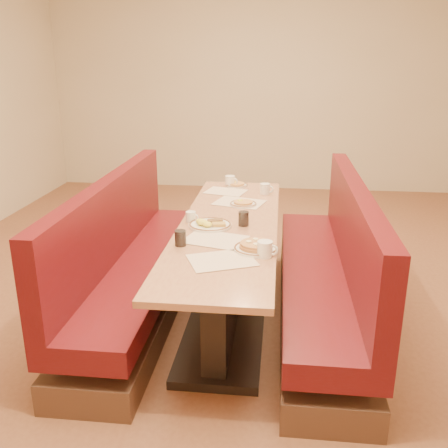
# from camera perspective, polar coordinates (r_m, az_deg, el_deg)

# --- Properties ---
(ground) EXTENTS (8.00, 8.00, 0.00)m
(ground) POSITION_cam_1_polar(r_m,az_deg,el_deg) (3.90, 0.51, -10.46)
(ground) COLOR #9E6647
(ground) RESTS_ON ground
(room_envelope) EXTENTS (6.04, 8.04, 2.82)m
(room_envelope) POSITION_cam_1_polar(r_m,az_deg,el_deg) (3.41, 0.61, 19.18)
(room_envelope) COLOR beige
(room_envelope) RESTS_ON ground
(diner_table) EXTENTS (0.70, 2.50, 0.75)m
(diner_table) POSITION_cam_1_polar(r_m,az_deg,el_deg) (3.74, 0.53, -5.44)
(diner_table) COLOR black
(diner_table) RESTS_ON ground
(booth_left) EXTENTS (0.55, 2.50, 1.05)m
(booth_left) POSITION_cam_1_polar(r_m,az_deg,el_deg) (3.88, -10.34, -5.03)
(booth_left) COLOR #4C3326
(booth_left) RESTS_ON ground
(booth_right) EXTENTS (0.55, 2.50, 1.05)m
(booth_right) POSITION_cam_1_polar(r_m,az_deg,el_deg) (3.75, 11.80, -6.02)
(booth_right) COLOR #4C3326
(booth_right) RESTS_ON ground
(placemat_near_left) EXTENTS (0.45, 0.39, 0.00)m
(placemat_near_left) POSITION_cam_1_polar(r_m,az_deg,el_deg) (3.28, -1.02, -1.77)
(placemat_near_left) COLOR beige
(placemat_near_left) RESTS_ON diner_table
(placemat_near_right) EXTENTS (0.46, 0.41, 0.00)m
(placemat_near_right) POSITION_cam_1_polar(r_m,az_deg,el_deg) (2.96, -0.25, -4.15)
(placemat_near_right) COLOR beige
(placemat_near_right) RESTS_ON diner_table
(placemat_far_left) EXTENTS (0.40, 0.34, 0.00)m
(placemat_far_left) POSITION_cam_1_polar(r_m,az_deg,el_deg) (4.45, 0.19, 3.73)
(placemat_far_left) COLOR beige
(placemat_far_left) RESTS_ON diner_table
(placemat_far_right) EXTENTS (0.46, 0.39, 0.00)m
(placemat_far_right) POSITION_cam_1_polar(r_m,az_deg,el_deg) (4.12, 1.76, 2.47)
(placemat_far_right) COLOR beige
(placemat_far_right) RESTS_ON diner_table
(pancake_plate) EXTENTS (0.27, 0.27, 0.06)m
(pancake_plate) POSITION_cam_1_polar(r_m,az_deg,el_deg) (3.11, 3.64, -2.65)
(pancake_plate) COLOR white
(pancake_plate) RESTS_ON diner_table
(eggs_plate) EXTENTS (0.30, 0.30, 0.06)m
(eggs_plate) POSITION_cam_1_polar(r_m,az_deg,el_deg) (3.53, -1.65, -0.04)
(eggs_plate) COLOR white
(eggs_plate) RESTS_ON diner_table
(extra_plate_mid) EXTENTS (0.22, 0.22, 0.04)m
(extra_plate_mid) POSITION_cam_1_polar(r_m,az_deg,el_deg) (4.05, 2.20, 2.36)
(extra_plate_mid) COLOR white
(extra_plate_mid) RESTS_ON diner_table
(extra_plate_far) EXTENTS (0.21, 0.21, 0.04)m
(extra_plate_far) POSITION_cam_1_polar(r_m,az_deg,el_deg) (4.65, 1.45, 4.51)
(extra_plate_far) COLOR white
(extra_plate_far) RESTS_ON diner_table
(coffee_mug_a) EXTENTS (0.13, 0.09, 0.10)m
(coffee_mug_a) POSITION_cam_1_polar(r_m,az_deg,el_deg) (3.01, 4.76, -2.85)
(coffee_mug_a) COLOR white
(coffee_mug_a) RESTS_ON diner_table
(coffee_mug_b) EXTENTS (0.10, 0.07, 0.08)m
(coffee_mug_b) POSITION_cam_1_polar(r_m,az_deg,el_deg) (3.64, -3.78, 0.84)
(coffee_mug_b) COLOR white
(coffee_mug_b) RESTS_ON diner_table
(coffee_mug_c) EXTENTS (0.12, 0.09, 0.09)m
(coffee_mug_c) POSITION_cam_1_polar(r_m,az_deg,el_deg) (4.39, 4.75, 4.05)
(coffee_mug_c) COLOR white
(coffee_mug_c) RESTS_ON diner_table
(coffee_mug_d) EXTENTS (0.12, 0.09, 0.10)m
(coffee_mug_d) POSITION_cam_1_polar(r_m,az_deg,el_deg) (4.65, 0.72, 4.95)
(coffee_mug_d) COLOR white
(coffee_mug_d) RESTS_ON diner_table
(soda_tumbler_near) EXTENTS (0.07, 0.07, 0.10)m
(soda_tumbler_near) POSITION_cam_1_polar(r_m,az_deg,el_deg) (3.19, -5.00, -1.61)
(soda_tumbler_near) COLOR black
(soda_tumbler_near) RESTS_ON diner_table
(soda_tumbler_mid) EXTENTS (0.08, 0.08, 0.10)m
(soda_tumbler_mid) POSITION_cam_1_polar(r_m,az_deg,el_deg) (3.55, 2.26, 0.62)
(soda_tumbler_mid) COLOR black
(soda_tumbler_mid) RESTS_ON diner_table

